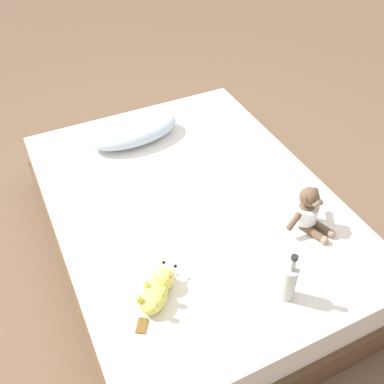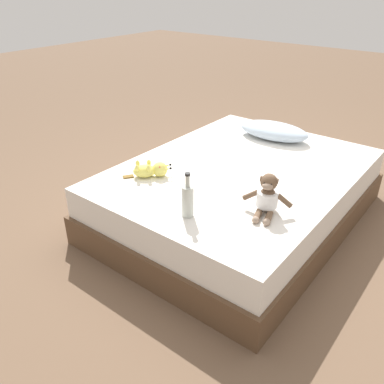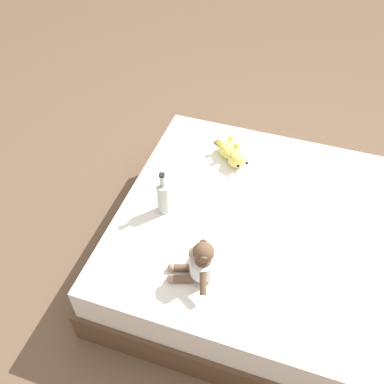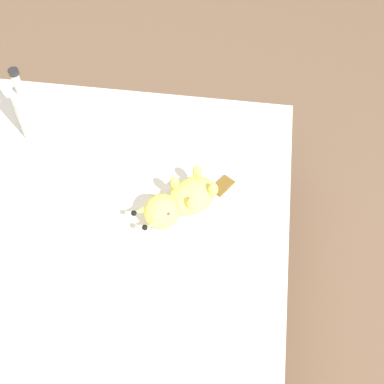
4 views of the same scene
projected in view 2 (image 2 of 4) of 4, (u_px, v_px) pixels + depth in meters
ground_plane at (237, 218)px, 3.00m from camera, size 16.00×16.00×0.00m
bed at (239, 194)px, 2.90m from camera, size 1.46×1.96×0.42m
pillow at (274, 131)px, 3.26m from camera, size 0.59×0.34×0.13m
plush_monkey at (267, 197)px, 2.24m from camera, size 0.28×0.24×0.24m
plush_yellow_creature at (151, 170)px, 2.66m from camera, size 0.28×0.27×0.10m
glass_bottle at (188, 200)px, 2.20m from camera, size 0.07×0.07×0.27m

